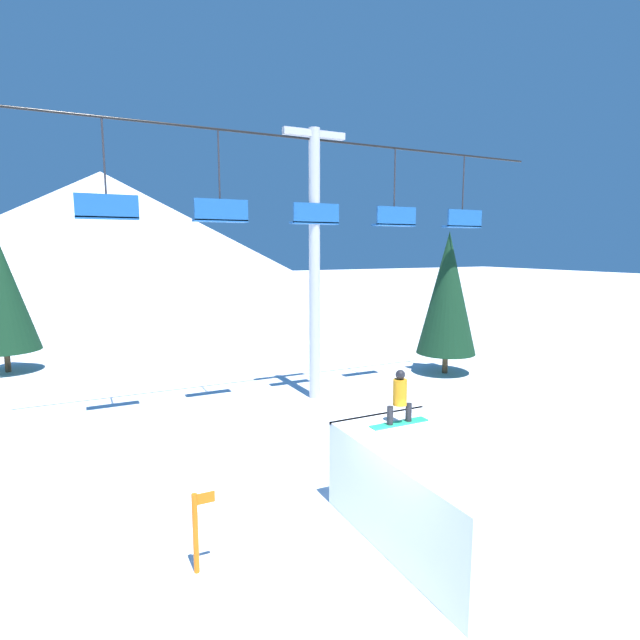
{
  "coord_description": "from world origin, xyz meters",
  "views": [
    {
      "loc": [
        -5.03,
        -7.08,
        5.68
      ],
      "look_at": [
        1.09,
        5.27,
        3.69
      ],
      "focal_mm": 28.0,
      "sensor_mm": 36.0,
      "label": 1
    }
  ],
  "objects": [
    {
      "name": "pine_tree_near",
      "position": [
        10.02,
        10.38,
        3.68
      ],
      "size": [
        2.66,
        2.66,
        6.43
      ],
      "color": "#4C3823",
      "rests_on": "ground_plane"
    },
    {
      "name": "pine_tree_far",
      "position": [
        -7.99,
        19.53,
        3.61
      ],
      "size": [
        2.99,
        2.99,
        6.22
      ],
      "color": "#4C3823",
      "rests_on": "ground_plane"
    },
    {
      "name": "snow_ramp",
      "position": [
        1.09,
        0.06,
        0.95
      ],
      "size": [
        2.52,
        4.43,
        1.89
      ],
      "color": "white",
      "rests_on": "ground_plane"
    },
    {
      "name": "trail_marker",
      "position": [
        -3.37,
        1.14,
        0.79
      ],
      "size": [
        0.41,
        0.1,
        1.47
      ],
      "color": "orange",
      "rests_on": "ground_plane"
    },
    {
      "name": "chairlift",
      "position": [
        3.01,
        9.58,
        6.01
      ],
      "size": [
        20.54,
        0.44,
        9.92
      ],
      "color": "#B2B2B7",
      "rests_on": "ground_plane"
    },
    {
      "name": "ground_plane",
      "position": [
        0.0,
        0.0,
        0.0
      ],
      "size": [
        220.0,
        220.0,
        0.0
      ],
      "primitive_type": "plane",
      "color": "white"
    },
    {
      "name": "snowboarder",
      "position": [
        1.13,
        1.48,
        2.48
      ],
      "size": [
        1.39,
        0.3,
        1.21
      ],
      "color": "#1E9E6B",
      "rests_on": "snow_ramp"
    },
    {
      "name": "mountain_ridge",
      "position": [
        0.0,
        83.24,
        8.98
      ],
      "size": [
        69.15,
        69.15,
        17.96
      ],
      "color": "silver",
      "rests_on": "ground_plane"
    }
  ]
}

